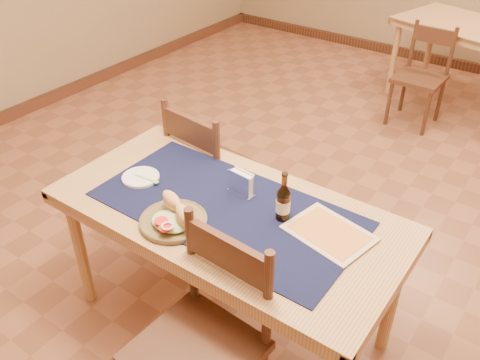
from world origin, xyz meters
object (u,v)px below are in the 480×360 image
Objects in this scene: chair_main_far at (213,172)px; beer_bottle at (283,202)px; chair_main_near at (203,341)px; main_table at (227,223)px; sandwich_plate at (174,218)px; napkin_holder at (241,183)px.

beer_bottle is at bearing -29.44° from chair_main_far.
chair_main_far is 1.00× the size of chair_main_near.
main_table is at bearing 116.28° from chair_main_near.
beer_bottle reaches higher than chair_main_far.
main_table is 6.84× the size of beer_bottle.
beer_bottle is (0.01, 0.56, 0.34)m from chair_main_near.
sandwich_plate is 1.26× the size of beer_bottle.
main_table is 5.43× the size of sandwich_plate.
chair_main_near is (0.71, -0.96, -0.00)m from chair_main_far.
chair_main_near is 3.28× the size of sandwich_plate.
main_table is 0.69m from chair_main_far.
beer_bottle reaches higher than main_table.
chair_main_near reaches higher than napkin_holder.
chair_main_far is at bearing 150.56° from beer_bottle.
chair_main_far is 0.88m from beer_bottle.
napkin_holder is at bearing -37.79° from chair_main_far.
main_table is 0.28m from sandwich_plate.
sandwich_plate is (-0.12, -0.22, 0.12)m from main_table.
sandwich_plate is at bearing -117.78° from main_table.
chair_main_far is 3.28× the size of sandwich_plate.
main_table is at bearing -161.44° from beer_bottle.
chair_main_near is at bearing -35.87° from sandwich_plate.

